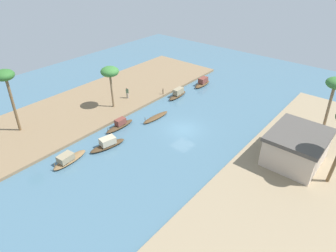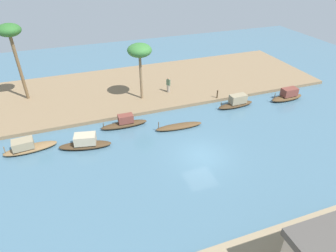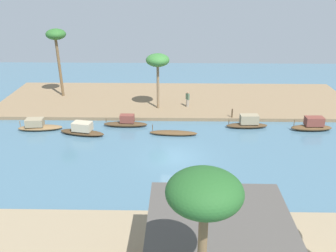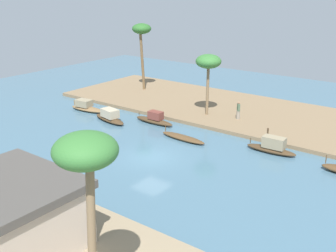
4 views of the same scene
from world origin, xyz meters
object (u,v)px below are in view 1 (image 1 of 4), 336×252
(sampan_with_red_awning, at_px, (203,83))
(palm_tree_left_near, at_px, (110,72))
(palm_tree_left_far, at_px, (5,78))
(sampan_with_tall_canopy, at_px, (156,117))
(sampan_open_hull, at_px, (120,125))
(sampan_foreground, at_px, (68,159))
(sampan_near_left_bank, at_px, (108,144))
(sampan_downstream_large, at_px, (178,94))
(riverside_building, at_px, (296,147))
(mooring_post, at_px, (163,91))
(person_on_near_bank, at_px, (127,93))
(palm_tree_right_short, at_px, (336,86))

(sampan_with_red_awning, bearing_deg, palm_tree_left_near, -20.65)
(palm_tree_left_far, bearing_deg, sampan_with_tall_canopy, 141.79)
(sampan_open_hull, relative_size, sampan_foreground, 1.01)
(sampan_near_left_bank, height_order, palm_tree_left_far, palm_tree_left_far)
(sampan_downstream_large, xyz_separation_m, riverside_building, (5.11, 19.74, 1.60))
(sampan_near_left_bank, bearing_deg, sampan_downstream_large, -160.84)
(sampan_downstream_large, relative_size, mooring_post, 4.46)
(sampan_with_red_awning, height_order, person_on_near_bank, person_on_near_bank)
(person_on_near_bank, xyz_separation_m, palm_tree_right_short, (-7.39, 25.85, 5.90))
(sampan_with_tall_canopy, bearing_deg, sampan_near_left_bank, 4.25)
(palm_tree_right_short, bearing_deg, palm_tree_left_near, -67.25)
(riverside_building, bearing_deg, palm_tree_left_far, -60.59)
(sampan_near_left_bank, bearing_deg, sampan_with_tall_canopy, -167.15)
(sampan_foreground, height_order, mooring_post, mooring_post)
(sampan_open_hull, bearing_deg, sampan_foreground, 7.82)
(sampan_foreground, height_order, palm_tree_right_short, palm_tree_right_short)
(sampan_with_red_awning, height_order, palm_tree_left_far, palm_tree_left_far)
(sampan_with_tall_canopy, xyz_separation_m, palm_tree_left_far, (13.52, -10.64, 7.15))
(sampan_foreground, relative_size, sampan_near_left_bank, 0.96)
(palm_tree_right_short, bearing_deg, riverside_building, -7.57)
(sampan_near_left_bank, distance_m, mooring_post, 15.20)
(sampan_with_tall_canopy, relative_size, palm_tree_left_near, 0.76)
(sampan_foreground, bearing_deg, sampan_near_left_bank, 160.67)
(mooring_post, height_order, palm_tree_left_far, palm_tree_left_far)
(sampan_with_tall_canopy, relative_size, riverside_building, 0.68)
(sampan_downstream_large, bearing_deg, sampan_open_hull, -2.43)
(sampan_with_red_awning, xyz_separation_m, palm_tree_right_short, (4.57, 20.11, 6.52))
(sampan_downstream_large, relative_size, riverside_building, 0.62)
(sampan_with_red_awning, height_order, mooring_post, sampan_with_red_awning)
(sampan_with_tall_canopy, xyz_separation_m, palm_tree_left_near, (1.73, -6.66, 5.36))
(sampan_foreground, xyz_separation_m, sampan_with_red_awning, (-26.65, -0.41, 0.08))
(sampan_open_hull, height_order, palm_tree_left_near, palm_tree_left_near)
(palm_tree_left_far, relative_size, riverside_building, 1.20)
(mooring_post, bearing_deg, palm_tree_right_short, 97.24)
(sampan_open_hull, bearing_deg, riverside_building, 110.10)
(person_on_near_bank, height_order, mooring_post, person_on_near_bank)
(palm_tree_left_near, xyz_separation_m, palm_tree_left_far, (11.78, -3.98, 1.78))
(sampan_downstream_large, height_order, person_on_near_bank, person_on_near_bank)
(sampan_foreground, relative_size, riverside_building, 0.65)
(sampan_with_tall_canopy, height_order, sampan_near_left_bank, sampan_near_left_bank)
(palm_tree_left_far, bearing_deg, sampan_near_left_bank, 114.41)
(sampan_with_tall_canopy, distance_m, sampan_foreground, 13.21)
(palm_tree_right_short, bearing_deg, sampan_near_left_bank, -46.66)
(mooring_post, bearing_deg, sampan_near_left_bank, 15.29)
(sampan_open_hull, height_order, person_on_near_bank, person_on_near_bank)
(sampan_open_hull, relative_size, sampan_with_tall_canopy, 0.96)
(sampan_with_tall_canopy, bearing_deg, sampan_open_hull, -19.67)
(sampan_open_hull, height_order, palm_tree_right_short, palm_tree_right_short)
(sampan_near_left_bank, relative_size, riverside_building, 0.68)
(sampan_near_left_bank, distance_m, person_on_near_bank, 12.50)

